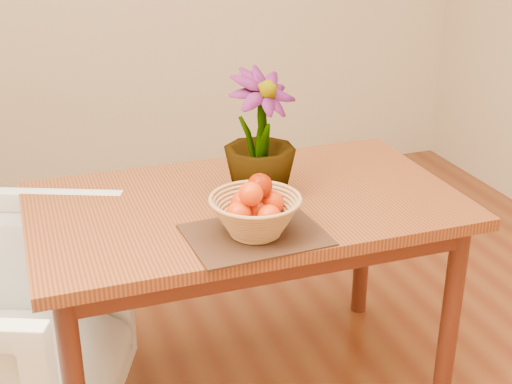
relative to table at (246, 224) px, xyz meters
name	(u,v)px	position (x,y,z in m)	size (l,w,h in m)	color
table	(246,224)	(0.00, 0.00, 0.00)	(1.40, 0.80, 0.75)	brown
placemat	(255,235)	(-0.05, -0.26, 0.09)	(0.40, 0.30, 0.01)	#381F14
wicker_basket	(255,217)	(-0.05, -0.26, 0.15)	(0.27, 0.27, 0.11)	tan
orange_pile	(256,200)	(-0.05, -0.25, 0.20)	(0.19, 0.18, 0.13)	red
potted_plant	(260,136)	(0.06, 0.02, 0.30)	(0.24, 0.24, 0.42)	#184413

